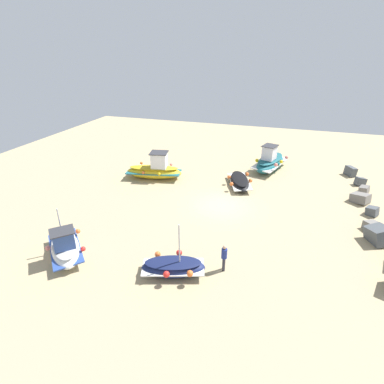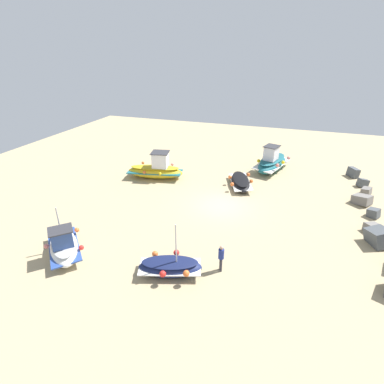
% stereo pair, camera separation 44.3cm
% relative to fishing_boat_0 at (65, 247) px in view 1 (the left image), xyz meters
% --- Properties ---
extents(ground_plane, '(55.31, 55.31, 0.00)m').
position_rel_fishing_boat_0_xyz_m(ground_plane, '(-9.05, 7.47, -0.66)').
color(ground_plane, tan).
extents(fishing_boat_0, '(4.02, 3.99, 3.00)m').
position_rel_fishing_boat_0_xyz_m(fishing_boat_0, '(0.00, 0.00, 0.00)').
color(fishing_boat_0, white).
rests_on(fishing_boat_0, ground_plane).
extents(fishing_boat_1, '(2.98, 5.55, 2.64)m').
position_rel_fishing_boat_0_xyz_m(fishing_boat_1, '(-12.66, 0.20, 0.17)').
color(fishing_boat_1, gold).
rests_on(fishing_boat_1, ground_plane).
extents(fishing_boat_2, '(4.41, 2.87, 0.93)m').
position_rel_fishing_boat_0_xyz_m(fishing_boat_2, '(-13.29, 8.17, -0.23)').
color(fishing_boat_2, black).
rests_on(fishing_boat_2, ground_plane).
extents(fishing_boat_3, '(2.41, 3.76, 3.19)m').
position_rel_fishing_boat_0_xyz_m(fishing_boat_3, '(-0.42, 6.68, -0.19)').
color(fishing_boat_3, navy).
rests_on(fishing_boat_3, ground_plane).
extents(fishing_boat_4, '(5.65, 3.54, 2.72)m').
position_rel_fishing_boat_0_xyz_m(fishing_boat_4, '(-18.16, 10.44, 0.19)').
color(fishing_boat_4, '#1E6670').
rests_on(fishing_boat_4, ground_plane).
extents(person_walking, '(0.32, 0.32, 1.65)m').
position_rel_fishing_boat_0_xyz_m(person_walking, '(-1.57, 9.25, 0.29)').
color(person_walking, '#2D2D38').
rests_on(person_walking, ground_plane).
extents(breakwater_rocks, '(21.87, 2.78, 1.49)m').
position_rel_fishing_boat_0_xyz_m(breakwater_rocks, '(-7.65, 18.44, -0.22)').
color(breakwater_rocks, '#4C5156').
rests_on(breakwater_rocks, ground_plane).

